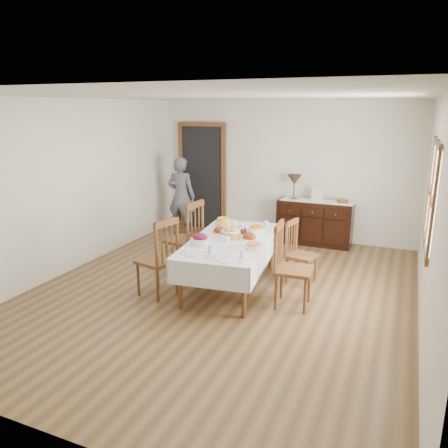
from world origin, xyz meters
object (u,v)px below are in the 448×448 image
at_px(chair_right_far, 299,252).
at_px(chair_left_near, 160,257).
at_px(chair_left_far, 187,237).
at_px(chair_right_near, 289,265).
at_px(dining_table, 230,245).
at_px(sideboard, 315,222).
at_px(table_lamp, 294,180).
at_px(person, 181,194).

bearing_deg(chair_right_far, chair_left_near, 138.46).
relative_size(chair_left_far, chair_right_near, 1.04).
height_order(dining_table, chair_right_near, chair_right_near).
relative_size(chair_left_near, chair_right_far, 1.18).
relative_size(chair_left_far, chair_right_far, 1.23).
height_order(chair_left_far, sideboard, chair_left_far).
relative_size(chair_left_far, sideboard, 0.83).
bearing_deg(dining_table, chair_left_far, 155.07).
bearing_deg(chair_left_far, chair_left_near, 11.23).
bearing_deg(table_lamp, chair_left_near, -107.84).
bearing_deg(chair_right_near, person, 46.02).
bearing_deg(chair_left_near, person, -143.33).
bearing_deg(table_lamp, sideboard, 1.79).
bearing_deg(chair_right_far, table_lamp, 28.36).
xyz_separation_m(chair_left_near, chair_left_far, (-0.07, 0.92, 0.02)).
bearing_deg(person, chair_left_near, 109.48).
xyz_separation_m(chair_right_far, person, (-2.73, 1.50, 0.37)).
bearing_deg(chair_right_near, sideboard, 0.77).
relative_size(dining_table, person, 1.30).
distance_m(dining_table, sideboard, 2.58).
bearing_deg(chair_right_near, dining_table, 69.60).
distance_m(chair_right_far, person, 3.13).
height_order(chair_left_near, sideboard, chair_left_near).
relative_size(person, table_lamp, 3.60).
height_order(chair_left_far, chair_right_far, chair_left_far).
bearing_deg(table_lamp, chair_left_far, -116.09).
bearing_deg(chair_right_near, chair_right_far, 0.70).
relative_size(chair_right_near, table_lamp, 2.35).
distance_m(dining_table, chair_left_near, 0.99).
distance_m(person, table_lamp, 2.21).
xyz_separation_m(chair_left_near, chair_right_near, (1.66, 0.38, 0.00)).
distance_m(dining_table, person, 2.80).
distance_m(chair_left_far, table_lamp, 2.52).
height_order(chair_left_far, chair_right_near, chair_left_far).
distance_m(chair_left_near, table_lamp, 3.33).
height_order(chair_right_far, person, person).
height_order(chair_left_near, table_lamp, table_lamp).
relative_size(chair_left_near, table_lamp, 2.35).
relative_size(chair_right_near, chair_right_far, 1.18).
bearing_deg(dining_table, person, 125.95).
xyz_separation_m(chair_left_far, chair_right_near, (1.73, -0.53, -0.02)).
xyz_separation_m(chair_left_far, sideboard, (1.49, 2.21, -0.16)).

